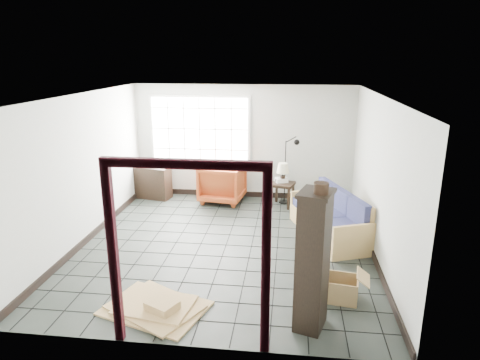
# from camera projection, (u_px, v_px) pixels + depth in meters

# --- Properties ---
(ground) EXTENTS (5.50, 5.50, 0.00)m
(ground) POSITION_uv_depth(u_px,v_px,m) (226.00, 245.00, 7.53)
(ground) COLOR black
(ground) RESTS_ON ground
(room_shell) EXTENTS (5.02, 5.52, 2.61)m
(room_shell) POSITION_uv_depth(u_px,v_px,m) (225.00, 152.00, 7.08)
(room_shell) COLOR #ADB2AA
(room_shell) RESTS_ON ground
(window_panel) EXTENTS (2.32, 0.08, 1.52)m
(window_panel) POSITION_uv_depth(u_px,v_px,m) (200.00, 129.00, 9.77)
(window_panel) COLOR silver
(window_panel) RESTS_ON ground
(doorway_trim) EXTENTS (1.80, 0.08, 2.20)m
(doorway_trim) POSITION_uv_depth(u_px,v_px,m) (187.00, 234.00, 4.57)
(doorway_trim) COLOR black
(doorway_trim) RESTS_ON ground
(futon_sofa) EXTENTS (1.39, 2.10, 0.87)m
(futon_sofa) POSITION_uv_depth(u_px,v_px,m) (331.00, 220.00, 7.84)
(futon_sofa) COLOR tan
(futon_sofa) RESTS_ON ground
(armchair) EXTENTS (1.03, 0.98, 0.95)m
(armchair) POSITION_uv_depth(u_px,v_px,m) (223.00, 181.00, 9.67)
(armchair) COLOR #934C15
(armchair) RESTS_ON ground
(side_table) EXTENTS (0.59, 0.59, 0.53)m
(side_table) POSITION_uv_depth(u_px,v_px,m) (283.00, 187.00, 9.38)
(side_table) COLOR black
(side_table) RESTS_ON ground
(table_lamp) EXTENTS (0.36, 0.36, 0.43)m
(table_lamp) POSITION_uv_depth(u_px,v_px,m) (283.00, 169.00, 9.32)
(table_lamp) COLOR black
(table_lamp) RESTS_ON side_table
(projector) EXTENTS (0.30, 0.27, 0.09)m
(projector) POSITION_uv_depth(u_px,v_px,m) (281.00, 180.00, 9.41)
(projector) COLOR silver
(projector) RESTS_ON side_table
(floor_lamp) EXTENTS (0.47, 0.31, 1.52)m
(floor_lamp) POSITION_uv_depth(u_px,v_px,m) (290.00, 168.00, 9.47)
(floor_lamp) COLOR black
(floor_lamp) RESTS_ON ground
(console_shelf) EXTENTS (1.01, 0.56, 0.74)m
(console_shelf) POSITION_uv_depth(u_px,v_px,m) (150.00, 182.00, 9.95)
(console_shelf) COLOR black
(console_shelf) RESTS_ON ground
(tall_shelf) EXTENTS (0.49, 0.56, 1.75)m
(tall_shelf) POSITION_uv_depth(u_px,v_px,m) (313.00, 261.00, 5.03)
(tall_shelf) COLOR black
(tall_shelf) RESTS_ON ground
(pot) EXTENTS (0.17, 0.17, 0.12)m
(pot) POSITION_uv_depth(u_px,v_px,m) (321.00, 188.00, 4.71)
(pot) COLOR black
(pot) RESTS_ON tall_shelf
(open_box) EXTENTS (0.82, 0.49, 0.44)m
(open_box) POSITION_uv_depth(u_px,v_px,m) (340.00, 288.00, 5.84)
(open_box) COLOR #A37E4F
(open_box) RESTS_ON ground
(cardboard_pile) EXTENTS (1.50, 1.27, 0.19)m
(cardboard_pile) POSITION_uv_depth(u_px,v_px,m) (156.00, 307.00, 5.60)
(cardboard_pile) COLOR #A37E4F
(cardboard_pile) RESTS_ON ground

